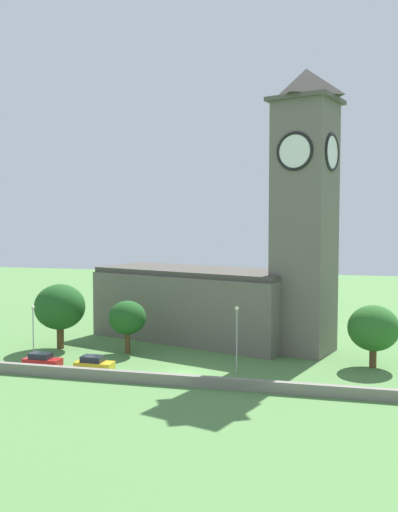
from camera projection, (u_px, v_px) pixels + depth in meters
The scene contains 10 objects.
ground_plane at pixel (214, 344), 74.35m from camera, with size 200.00×200.00×0.00m, color #517F42.
church at pixel (229, 276), 74.77m from camera, with size 34.78×19.98×34.71m.
quay_barrier at pixel (173, 380), 55.70m from camera, with size 59.24×0.70×1.11m, color gray.
car_red at pixel (42, 360), 62.06m from camera, with size 4.20×2.05×1.73m.
car_yellow at pixel (94, 364), 60.56m from camera, with size 4.17×2.19×1.75m.
streetlamp_west_end at pixel (33, 323), 65.55m from camera, with size 0.44×0.44×6.47m.
streetlamp_west_mid at pixel (237, 329), 59.72m from camera, with size 0.44×0.44×7.27m.
tree_riverside_east at pixel (127, 318), 68.87m from camera, with size 4.61×4.61×6.52m.
tree_by_tower at pixel (373, 328), 62.25m from camera, with size 5.66×5.66×6.98m.
tree_riverside_west at pixel (60, 307), 71.32m from camera, with size 6.43×6.43×8.28m.
Camera 1 is at (15.77, -56.75, 16.47)m, focal length 39.27 mm.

